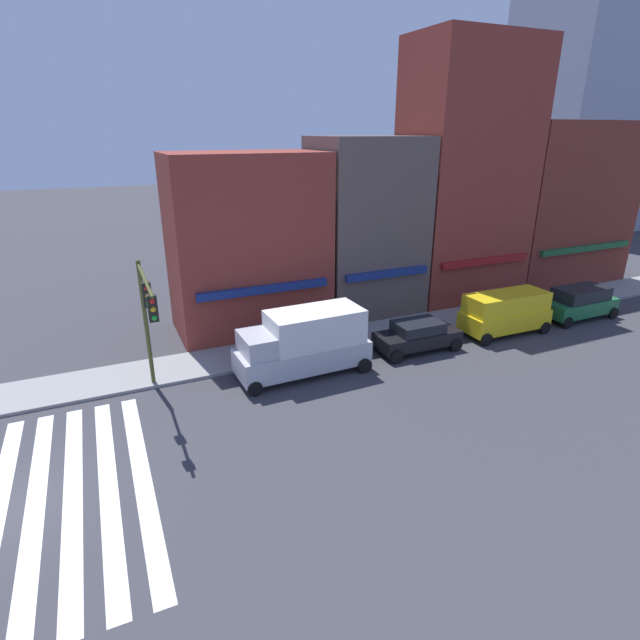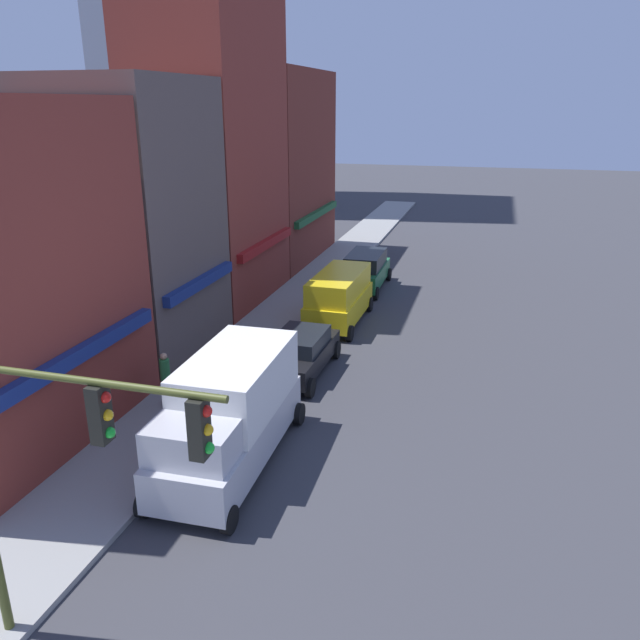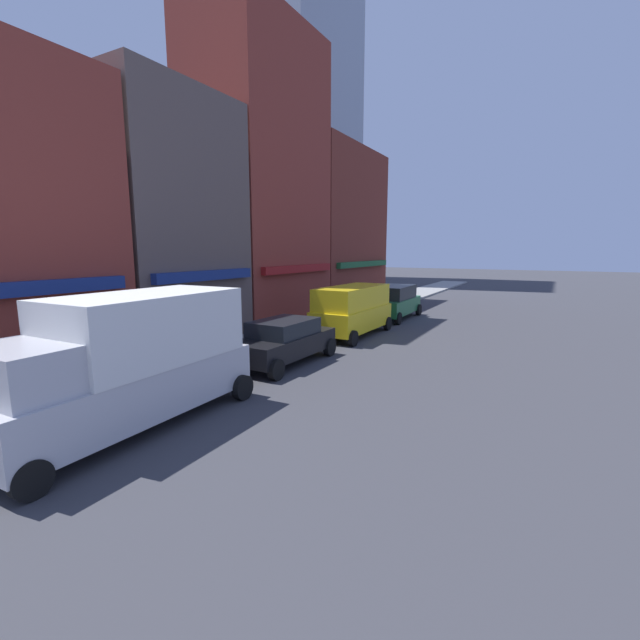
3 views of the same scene
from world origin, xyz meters
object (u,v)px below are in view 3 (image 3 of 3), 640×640
suv_green (394,301)px  van_yellow (352,309)px  box_truck_silver (129,359)px  pedestrian_green_top (128,344)px  pedestrian_grey_coat (81,370)px  sedan_black (284,340)px

suv_green → van_yellow: bearing=179.3°
box_truck_silver → van_yellow: bearing=-1.5°
van_yellow → pedestrian_green_top: (-9.59, 3.39, -0.21)m
suv_green → pedestrian_grey_coat: (-17.92, 1.91, 0.04)m
van_yellow → box_truck_silver: bearing=-179.2°
box_truck_silver → pedestrian_green_top: box_truck_silver is taller
box_truck_silver → van_yellow: size_ratio=1.24×
box_truck_silver → suv_green: bearing=-1.5°
sedan_black → pedestrian_grey_coat: 6.55m
suv_green → pedestrian_grey_coat: suv_green is taller
van_yellow → pedestrian_green_top: 10.17m
pedestrian_grey_coat → pedestrian_green_top: bearing=82.2°
box_truck_silver → van_yellow: (12.09, -0.00, -0.30)m
van_yellow → pedestrian_grey_coat: size_ratio=2.84×
van_yellow → sedan_black: bearing=-179.2°
pedestrian_green_top → pedestrian_grey_coat: bearing=4.2°
pedestrian_green_top → pedestrian_grey_coat: same height
box_truck_silver → pedestrian_green_top: size_ratio=3.53×
sedan_black → van_yellow: 5.83m
van_yellow → suv_green: size_ratio=1.06×
suv_green → pedestrian_green_top: size_ratio=2.67×
suv_green → sedan_black: bearing=179.3°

